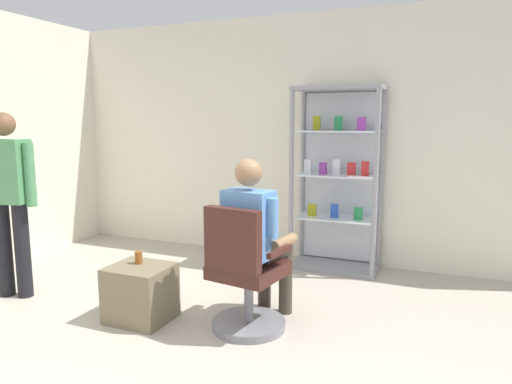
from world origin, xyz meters
TOP-DOWN VIEW (x-y plane):
  - back_wall at (0.00, 3.00)m, footprint 6.00×0.10m
  - display_cabinet_main at (0.40, 2.76)m, footprint 0.90×0.45m
  - office_chair at (0.12, 0.98)m, footprint 0.60×0.56m
  - seated_shopkeeper at (0.15, 1.14)m, footprint 0.53×0.60m
  - storage_crate at (-0.71, 0.85)m, footprint 0.47×0.41m
  - tea_glass at (-0.76, 0.90)m, footprint 0.06×0.06m
  - standing_customer at (-2.06, 0.84)m, footprint 0.51×0.30m

SIDE VIEW (x-z plane):
  - storage_crate at x=-0.71m, z-range 0.00..0.44m
  - office_chair at x=0.12m, z-range -0.09..0.87m
  - tea_glass at x=-0.76m, z-range 0.44..0.54m
  - seated_shopkeeper at x=0.15m, z-range 0.07..1.36m
  - standing_customer at x=-2.06m, z-range 0.12..1.75m
  - display_cabinet_main at x=0.40m, z-range 0.02..1.92m
  - back_wall at x=0.00m, z-range 0.00..2.70m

